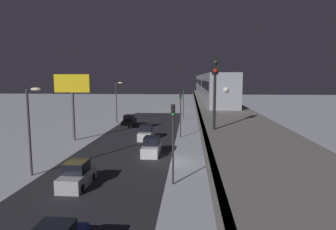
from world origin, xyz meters
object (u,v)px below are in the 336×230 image
Objects in this scene: traffic_light_near at (173,133)px; commercial_billboard at (72,90)px; rail_signal at (215,81)px; traffic_light_far at (183,99)px; subway_train at (207,84)px; sedan_silver at (77,176)px; sedan_black at (129,122)px; traffic_light_mid at (181,108)px; sedan_white_2 at (152,147)px; sedan_white at (146,133)px.

traffic_light_near is 21.33m from commercial_billboard.
traffic_light_far is at bearing -86.43° from rail_signal.
sedan_silver is at bearing 69.75° from subway_train.
sedan_silver is 28.60m from sedan_black.
traffic_light_mid is (4.48, 13.08, -3.11)m from subway_train.
rail_signal is at bearing 87.24° from subway_train.
sedan_white_2 is 28.30m from traffic_light_far.
sedan_black is 0.54× the size of commercial_billboard.
sedan_black is at bearing 45.15° from traffic_light_far.
sedan_black is 29.38m from traffic_light_near.
commercial_billboard is at bearing 56.22° from traffic_light_far.
subway_train is 24.57m from sedan_white_2.
traffic_light_mid is at bearing 90.00° from traffic_light_far.
sedan_white_2 is at bearing 71.87° from subway_train.
commercial_billboard reaches higher than sedan_black.
subway_train is at bearing -108.89° from traffic_light_mid.
sedan_silver is 0.64× the size of traffic_light_near.
sedan_white is 0.68× the size of traffic_light_far.
rail_signal is at bearing 93.57° from traffic_light_far.
rail_signal is 0.92× the size of sedan_white.
rail_signal reaches higher than traffic_light_far.
sedan_white_2 is at bearing 72.93° from traffic_light_mid.
sedan_silver is 8.29m from traffic_light_near.
subway_train reaches higher than traffic_light_mid.
traffic_light_far reaches higher than sedan_black.
subway_train is at bearing -164.10° from sedan_black.
sedan_black is at bearing 15.90° from subway_train.
sedan_black is 0.75× the size of traffic_light_mid.
traffic_light_far is at bearing -134.85° from sedan_black.
sedan_white is at bearing -72.19° from rail_signal.
commercial_billboard reaches higher than traffic_light_far.
sedan_black is at bearing 113.57° from sedan_white.
traffic_light_near and traffic_light_far have the same top height.
sedan_white is 0.68× the size of traffic_light_near.
sedan_white is at bearing -170.86° from commercial_billboard.
sedan_black is 0.75× the size of traffic_light_far.
subway_train is 18.33m from sedan_white.
subway_train is 12.74× the size of sedan_white.
commercial_billboard is (11.45, -6.50, 6.03)m from sedan_white_2.
commercial_billboard reaches higher than traffic_light_mid.
sedan_white is at bearing 57.62° from subway_train.
sedan_silver is (11.98, 32.47, -6.52)m from subway_train.
sedan_white_2 is (7.38, 22.52, -6.51)m from subway_train.
rail_signal is 0.62× the size of traffic_light_mid.
sedan_silver is at bearing 6.74° from traffic_light_near.
rail_signal is at bearing 109.67° from sedan_black.
commercial_billboard is (14.35, 21.45, 2.63)m from traffic_light_far.
subway_train reaches higher than sedan_white_2.
sedan_black is at bearing -44.54° from traffic_light_mid.
sedan_silver is at bearing 68.85° from traffic_light_mid.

